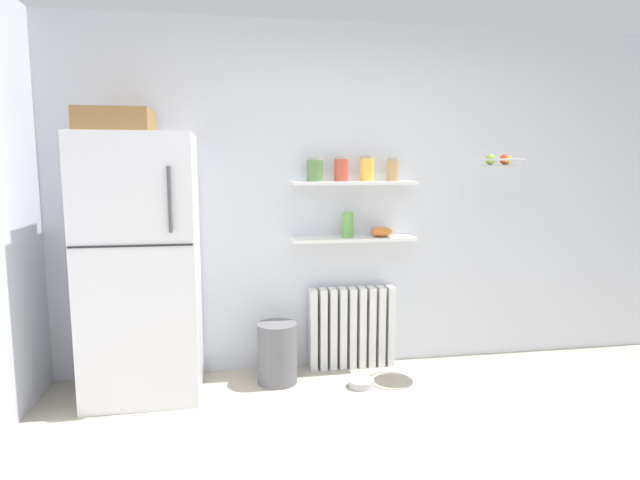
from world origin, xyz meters
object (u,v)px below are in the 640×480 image
(storage_jar_0, at_px, (315,170))
(storage_jar_3, at_px, (393,170))
(refrigerator, at_px, (141,262))
(vase, at_px, (348,225))
(radiator, at_px, (352,327))
(storage_jar_2, at_px, (367,169))
(pet_food_bowl, at_px, (361,383))
(trash_bin, at_px, (277,353))
(hanging_fruit_basket, at_px, (501,161))
(storage_jar_1, at_px, (341,169))
(shelf_bowl, at_px, (382,232))

(storage_jar_0, distance_m, storage_jar_3, 0.59)
(refrigerator, xyz_separation_m, vase, (1.46, 0.20, 0.20))
(radiator, bearing_deg, storage_jar_2, -16.97)
(storage_jar_3, xyz_separation_m, pet_food_bowl, (-0.31, -0.36, -1.50))
(radiator, height_order, trash_bin, radiator)
(storage_jar_0, distance_m, pet_food_bowl, 1.57)
(storage_jar_0, bearing_deg, radiator, 5.81)
(refrigerator, xyz_separation_m, storage_jar_2, (1.61, 0.20, 0.62))
(hanging_fruit_basket, bearing_deg, vase, 165.16)
(refrigerator, distance_m, trash_bin, 1.15)
(storage_jar_1, xyz_separation_m, vase, (0.05, 0.00, -0.41))
(pet_food_bowl, bearing_deg, trash_bin, 162.77)
(radiator, distance_m, trash_bin, 0.64)
(shelf_bowl, xyz_separation_m, pet_food_bowl, (-0.24, -0.36, -1.04))
(hanging_fruit_basket, bearing_deg, storage_jar_2, 162.94)
(storage_jar_0, xyz_separation_m, hanging_fruit_basket, (1.30, -0.28, 0.06))
(radiator, xyz_separation_m, storage_jar_2, (0.10, -0.03, 1.22))
(refrigerator, distance_m, shelf_bowl, 1.74)
(trash_bin, height_order, pet_food_bowl, trash_bin)
(storage_jar_2, height_order, shelf_bowl, storage_jar_2)
(storage_jar_1, height_order, vase, storage_jar_1)
(shelf_bowl, bearing_deg, storage_jar_2, 180.00)
(radiator, distance_m, shelf_bowl, 0.78)
(shelf_bowl, relative_size, trash_bin, 0.38)
(storage_jar_1, bearing_deg, pet_food_bowl, -77.55)
(storage_jar_3, height_order, shelf_bowl, storage_jar_3)
(storage_jar_1, xyz_separation_m, pet_food_bowl, (0.08, -0.36, -1.51))
(storage_jar_3, bearing_deg, storage_jar_2, 180.00)
(radiator, relative_size, storage_jar_3, 3.87)
(radiator, distance_m, storage_jar_3, 1.25)
(storage_jar_2, distance_m, shelf_bowl, 0.49)
(shelf_bowl, relative_size, hanging_fruit_basket, 0.50)
(refrigerator, relative_size, hanging_fruit_basket, 5.70)
(storage_jar_0, distance_m, shelf_bowl, 0.69)
(storage_jar_3, bearing_deg, shelf_bowl, 180.00)
(storage_jar_2, height_order, pet_food_bowl, storage_jar_2)
(radiator, bearing_deg, vase, -146.37)
(vase, bearing_deg, storage_jar_2, 0.00)
(shelf_bowl, bearing_deg, trash_bin, -167.66)
(storage_jar_1, distance_m, storage_jar_2, 0.20)
(trash_bin, bearing_deg, vase, 17.88)
(storage_jar_1, relative_size, shelf_bowl, 1.08)
(refrigerator, xyz_separation_m, storage_jar_3, (1.80, 0.20, 0.61))
(storage_jar_2, bearing_deg, refrigerator, -172.80)
(storage_jar_3, bearing_deg, storage_jar_0, 180.00)
(storage_jar_3, bearing_deg, vase, 180.00)
(shelf_bowl, height_order, hanging_fruit_basket, hanging_fruit_basket)
(storage_jar_1, bearing_deg, vase, 0.00)
(shelf_bowl, bearing_deg, refrigerator, -173.29)
(storage_jar_0, relative_size, shelf_bowl, 1.03)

